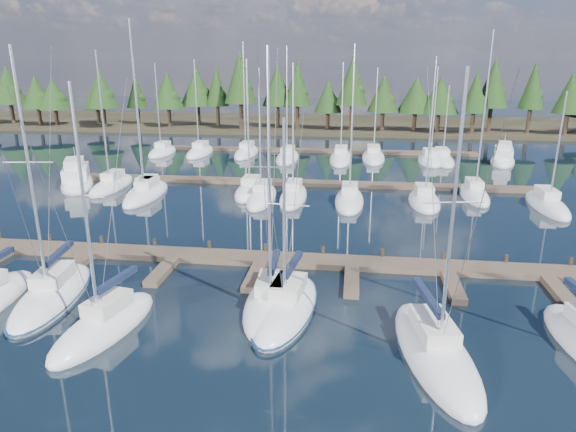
# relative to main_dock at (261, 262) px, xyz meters

# --- Properties ---
(ground) EXTENTS (260.00, 260.00, 0.00)m
(ground) POSITION_rel_main_dock_xyz_m (0.00, 12.64, -0.20)
(ground) COLOR black
(ground) RESTS_ON ground
(far_shore) EXTENTS (220.00, 30.00, 0.60)m
(far_shore) POSITION_rel_main_dock_xyz_m (0.00, 72.64, 0.10)
(far_shore) COLOR #2F291A
(far_shore) RESTS_ON ground
(main_dock) EXTENTS (44.00, 6.13, 0.90)m
(main_dock) POSITION_rel_main_dock_xyz_m (0.00, 0.00, 0.00)
(main_dock) COLOR brown
(main_dock) RESTS_ON ground
(back_docks) EXTENTS (50.00, 21.80, 0.40)m
(back_docks) POSITION_rel_main_dock_xyz_m (0.00, 32.23, -0.00)
(back_docks) COLOR brown
(back_docks) RESTS_ON ground
(front_sailboat_1) EXTENTS (4.24, 9.48, 14.65)m
(front_sailboat_1) POSITION_rel_main_dock_xyz_m (-10.92, -6.51, 0.08)
(front_sailboat_1) COLOR silver
(front_sailboat_1) RESTS_ON ground
(front_sailboat_2) EXTENTS (4.06, 8.01, 13.08)m
(front_sailboat_2) POSITION_rel_main_dock_xyz_m (-6.33, -9.40, 0.09)
(front_sailboat_2) COLOR silver
(front_sailboat_2) RESTS_ON ground
(front_sailboat_3) EXTENTS (3.20, 7.89, 14.58)m
(front_sailboat_3) POSITION_rel_main_dock_xyz_m (1.66, -6.01, 0.09)
(front_sailboat_3) COLOR silver
(front_sailboat_3) RESTS_ON ground
(front_sailboat_4) EXTENTS (3.98, 9.05, 11.32)m
(front_sailboat_4) POSITION_rel_main_dock_xyz_m (2.53, -6.34, 0.06)
(front_sailboat_4) COLOR silver
(front_sailboat_4) RESTS_ON ground
(front_sailboat_5) EXTENTS (4.47, 9.88, 13.74)m
(front_sailboat_5) POSITION_rel_main_dock_xyz_m (9.89, -9.70, 0.08)
(front_sailboat_5) COLOR silver
(front_sailboat_5) RESTS_ON ground
(back_sailboat_rows) EXTENTS (47.59, 33.23, 17.30)m
(back_sailboat_rows) POSITION_rel_main_dock_xyz_m (0.08, 27.36, 0.06)
(back_sailboat_rows) COLOR silver
(back_sailboat_rows) RESTS_ON ground
(motor_yacht_left) EXTENTS (7.05, 10.19, 4.87)m
(motor_yacht_left) POSITION_rel_main_dock_xyz_m (-23.63, 19.32, 0.33)
(motor_yacht_left) COLOR silver
(motor_yacht_left) RESTS_ON ground
(motor_yacht_right) EXTENTS (5.02, 9.34, 4.44)m
(motor_yacht_right) POSITION_rel_main_dock_xyz_m (25.24, 38.15, 0.29)
(motor_yacht_right) COLOR silver
(motor_yacht_right) RESTS_ON ground
(tree_line) EXTENTS (186.92, 11.94, 13.62)m
(tree_line) POSITION_rel_main_dock_xyz_m (-0.01, 62.83, 7.09)
(tree_line) COLOR black
(tree_line) RESTS_ON far_shore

